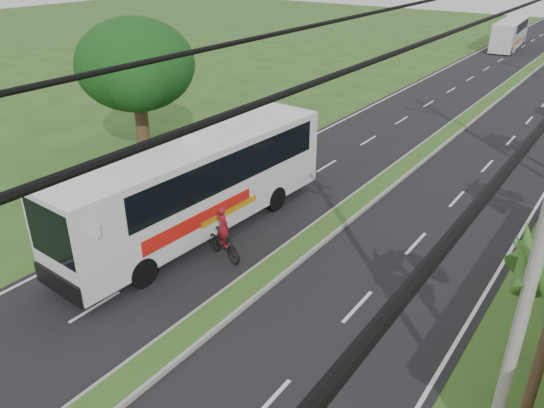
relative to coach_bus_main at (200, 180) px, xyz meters
The scene contains 9 objects.
ground 7.58m from the coach_bus_main, 55.11° to the right, with size 180.00×180.00×0.00m, color #2D4F1D.
road_asphalt 14.84m from the coach_bus_main, 73.62° to the left, with size 14.00×160.00×0.02m, color black.
median_strip 14.83m from the coach_bus_main, 73.62° to the left, with size 1.20×160.00×0.18m.
lane_edge_left 14.48m from the coach_bus_main, 100.33° to the left, with size 0.12×160.00×0.01m, color silver.
shade_tree 9.38m from the coach_bus_main, 152.87° to the left, with size 6.30×6.00×7.54m.
utility_pole_a 13.66m from the coach_bus_main, 17.28° to the right, with size 1.60×0.28×11.00m.
coach_bus_main is the anchor object (origin of this frame).
coach_bus_far 51.87m from the coach_bus_main, 90.69° to the left, with size 3.01×10.53×3.03m.
motorcyclist 2.86m from the coach_bus_main, 28.27° to the right, with size 2.05×1.02×2.17m.
Camera 1 is at (9.39, -8.08, 10.71)m, focal length 35.00 mm.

